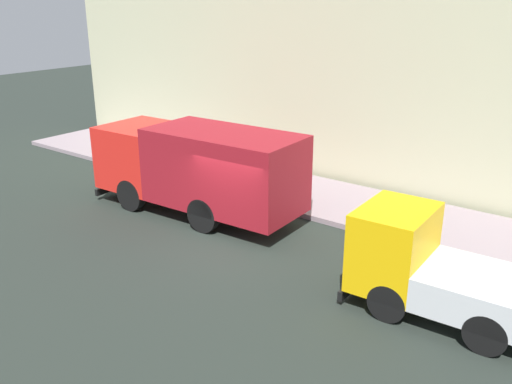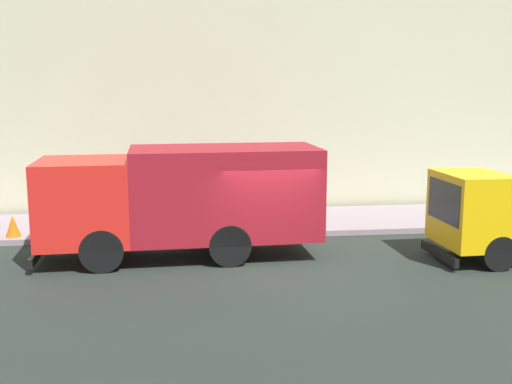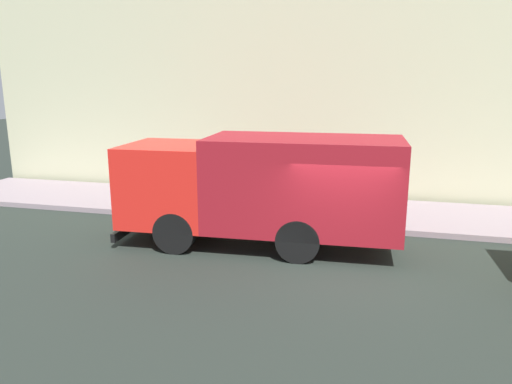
{
  "view_description": "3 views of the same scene",
  "coord_description": "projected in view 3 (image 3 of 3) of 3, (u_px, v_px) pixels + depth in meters",
  "views": [
    {
      "loc": [
        -11.42,
        -9.77,
        6.99
      ],
      "look_at": [
        1.44,
        -0.06,
        1.21
      ],
      "focal_mm": 38.74,
      "sensor_mm": 36.0,
      "label": 1
    },
    {
      "loc": [
        -15.08,
        2.26,
        4.65
      ],
      "look_at": [
        0.97,
        0.3,
        1.8
      ],
      "focal_mm": 43.28,
      "sensor_mm": 36.0,
      "label": 2
    },
    {
      "loc": [
        -10.99,
        -0.66,
        4.45
      ],
      "look_at": [
        0.77,
        2.26,
        1.6
      ],
      "focal_mm": 34.02,
      "sensor_mm": 36.0,
      "label": 3
    }
  ],
  "objects": [
    {
      "name": "sidewalk",
      "position": [
        351.0,
        213.0,
        16.13
      ],
      "size": [
        3.72,
        30.0,
        0.17
      ],
      "primitive_type": "cube",
      "color": "gray",
      "rests_on": "ground"
    },
    {
      "name": "ground",
      "position": [
        340.0,
        269.0,
        11.56
      ],
      "size": [
        80.0,
        80.0,
        0.0
      ],
      "primitive_type": "plane",
      "color": "#242C26"
    },
    {
      "name": "building_facade",
      "position": [
        362.0,
        45.0,
        17.1
      ],
      "size": [
        0.5,
        30.0,
        11.21
      ],
      "primitive_type": "cube",
      "color": "beige",
      "rests_on": "ground"
    },
    {
      "name": "pedestrian_walking",
      "position": [
        275.0,
        178.0,
        16.67
      ],
      "size": [
        0.37,
        0.37,
        1.78
      ],
      "rotation": [
        0.0,
        0.0,
        1.59
      ],
      "color": "#3E3B50",
      "rests_on": "sidewalk"
    },
    {
      "name": "large_utility_truck",
      "position": [
        262.0,
        185.0,
        12.91
      ],
      "size": [
        2.76,
        7.57,
        2.97
      ],
      "rotation": [
        0.0,
        0.0,
        0.04
      ],
      "color": "red",
      "rests_on": "ground"
    },
    {
      "name": "traffic_cone_orange",
      "position": [
        132.0,
        198.0,
        16.4
      ],
      "size": [
        0.44,
        0.44,
        0.63
      ],
      "primitive_type": "cone",
      "color": "orange",
      "rests_on": "sidewalk"
    },
    {
      "name": "pedestrian_standing",
      "position": [
        245.0,
        172.0,
        17.56
      ],
      "size": [
        0.49,
        0.49,
        1.79
      ],
      "rotation": [
        0.0,
        0.0,
        5.39
      ],
      "color": "black",
      "rests_on": "sidewalk"
    }
  ]
}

